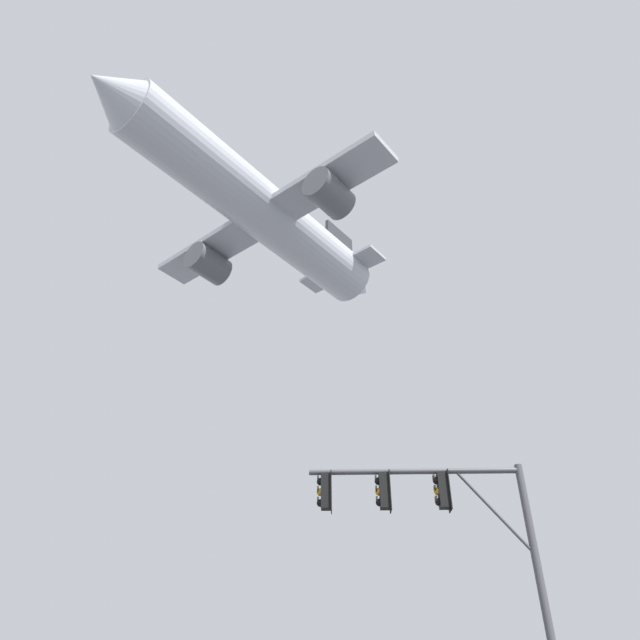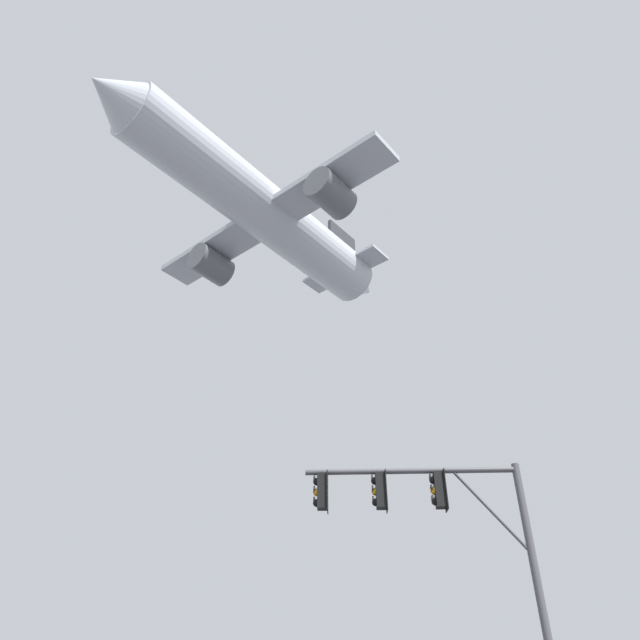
% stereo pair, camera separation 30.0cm
% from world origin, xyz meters
% --- Properties ---
extents(signal_pole_near, '(5.68, 0.68, 6.40)m').
position_xyz_m(signal_pole_near, '(3.52, 9.11, 4.93)').
color(signal_pole_near, '#4C4C51').
rests_on(signal_pole_near, ground).
extents(airplane, '(22.86, 25.37, 8.30)m').
position_xyz_m(airplane, '(-3.73, 28.08, 33.71)').
color(airplane, '#B7BCC6').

